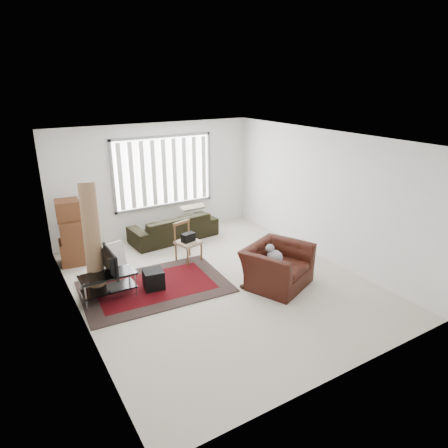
% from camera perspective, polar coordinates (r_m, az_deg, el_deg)
% --- Properties ---
extents(room, '(6.00, 6.02, 2.71)m').
position_cam_1_polar(room, '(7.45, -2.52, 5.39)').
color(room, beige).
rests_on(room, ground).
extents(persian_rug, '(2.73, 1.91, 0.02)m').
position_cam_1_polar(persian_rug, '(7.61, -9.81, -8.79)').
color(persian_rug, black).
rests_on(persian_rug, ground).
extents(tv_stand, '(0.95, 0.43, 0.48)m').
position_cam_1_polar(tv_stand, '(7.27, -16.23, -7.81)').
color(tv_stand, black).
rests_on(tv_stand, ground).
extents(tv, '(0.10, 0.77, 0.44)m').
position_cam_1_polar(tv, '(7.12, -16.50, -5.28)').
color(tv, black).
rests_on(tv, tv_stand).
extents(subwoofer, '(0.40, 0.40, 0.35)m').
position_cam_1_polar(subwoofer, '(7.47, -10.03, -7.76)').
color(subwoofer, black).
rests_on(subwoofer, persian_rug).
extents(moving_boxes, '(0.61, 0.57, 1.37)m').
position_cam_1_polar(moving_boxes, '(8.75, -20.85, -1.42)').
color(moving_boxes, brown).
rests_on(moving_boxes, ground).
extents(white_flatpack, '(0.55, 0.34, 0.65)m').
position_cam_1_polar(white_flatpack, '(8.09, -15.57, -4.92)').
color(white_flatpack, silver).
rests_on(white_flatpack, ground).
extents(rolled_rug, '(0.47, 0.79, 1.99)m').
position_cam_1_polar(rolled_rug, '(7.37, -18.30, -2.07)').
color(rolled_rug, brown).
rests_on(rolled_rug, ground).
extents(sofa, '(2.14, 1.05, 0.80)m').
position_cam_1_polar(sofa, '(9.58, -7.23, 0.10)').
color(sofa, black).
rests_on(sofa, ground).
extents(side_chair, '(0.55, 0.55, 0.84)m').
position_cam_1_polar(side_chair, '(8.38, -5.22, -2.32)').
color(side_chair, '#8B775B').
rests_on(side_chair, ground).
extents(armchair, '(1.48, 1.40, 0.87)m').
position_cam_1_polar(armchair, '(7.46, 7.60, -5.59)').
color(armchair, '#34110A').
rests_on(armchair, ground).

